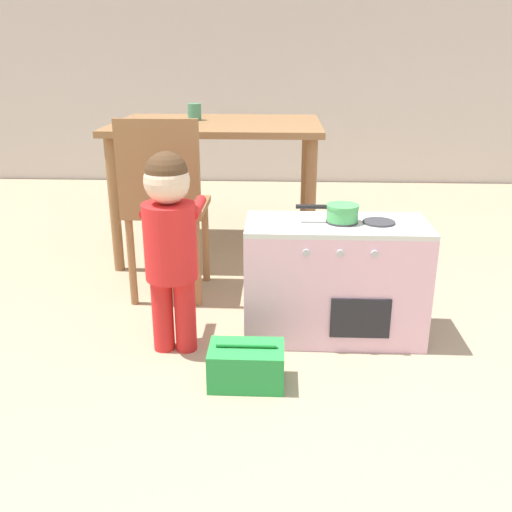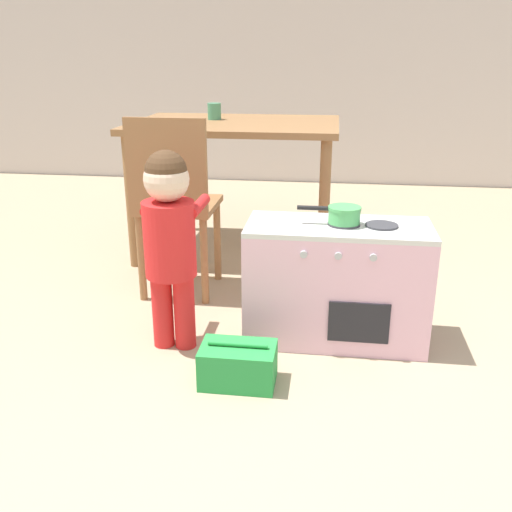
{
  "view_description": "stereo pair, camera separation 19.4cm",
  "coord_description": "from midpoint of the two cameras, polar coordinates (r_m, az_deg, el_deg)",
  "views": [
    {
      "loc": [
        -0.17,
        -1.15,
        1.15
      ],
      "look_at": [
        -0.26,
        0.99,
        0.37
      ],
      "focal_mm": 40.0,
      "sensor_mm": 36.0,
      "label": 1
    },
    {
      "loc": [
        0.03,
        -1.13,
        1.15
      ],
      "look_at": [
        -0.26,
        0.99,
        0.37
      ],
      "focal_mm": 40.0,
      "sensor_mm": 36.0,
      "label": 2
    }
  ],
  "objects": [
    {
      "name": "cup_on_table",
      "position": [
        3.42,
        -2.53,
        14.25
      ],
      "size": [
        0.08,
        0.08,
        0.09
      ],
      "color": "#478E66",
      "rests_on": "dining_table"
    },
    {
      "name": "play_kitchen",
      "position": [
        2.38,
        10.35,
        -2.66
      ],
      "size": [
        0.74,
        0.34,
        0.51
      ],
      "color": "#EAB2C6",
      "rests_on": "ground_plane"
    },
    {
      "name": "toy_pot",
      "position": [
        2.29,
        11.16,
        4.16
      ],
      "size": [
        0.25,
        0.13,
        0.07
      ],
      "color": "#4CAD5B",
      "rests_on": "play_kitchen"
    },
    {
      "name": "wall_back",
      "position": [
        5.23,
        9.13,
        21.36
      ],
      "size": [
        10.0,
        0.06,
        2.6
      ],
      "color": "beige",
      "rests_on": "ground_plane"
    },
    {
      "name": "dining_table",
      "position": [
        3.33,
        -0.33,
        11.59
      ],
      "size": [
        1.16,
        0.84,
        0.77
      ],
      "color": "olive",
      "rests_on": "ground_plane"
    },
    {
      "name": "dining_chair_near",
      "position": [
        2.72,
        -6.09,
        5.4
      ],
      "size": [
        0.37,
        0.37,
        0.88
      ],
      "color": "olive",
      "rests_on": "ground_plane"
    },
    {
      "name": "toy_basket",
      "position": [
        2.11,
        0.87,
        -10.87
      ],
      "size": [
        0.27,
        0.17,
        0.16
      ],
      "color": "green",
      "rests_on": "ground_plane"
    },
    {
      "name": "child_figure",
      "position": [
        2.21,
        -6.18,
        2.59
      ],
      "size": [
        0.23,
        0.34,
        0.81
      ],
      "color": "red",
      "rests_on": "ground_plane"
    }
  ]
}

